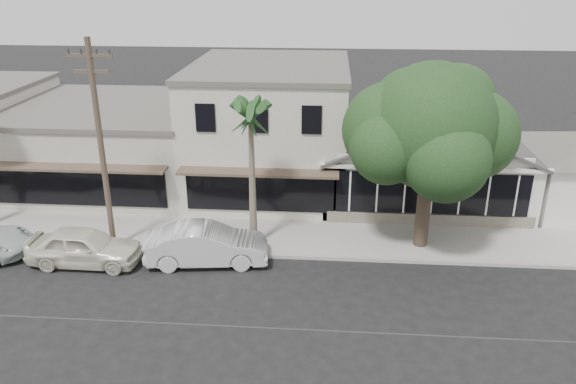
# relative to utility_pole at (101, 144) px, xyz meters

# --- Properties ---
(ground) EXTENTS (140.00, 140.00, 0.00)m
(ground) POSITION_rel_utility_pole_xyz_m (9.00, -5.20, -4.79)
(ground) COLOR black
(ground) RESTS_ON ground
(sidewalk_north) EXTENTS (90.00, 3.50, 0.15)m
(sidewalk_north) POSITION_rel_utility_pole_xyz_m (1.00, 1.55, -4.71)
(sidewalk_north) COLOR #9E9991
(sidewalk_north) RESTS_ON ground
(corner_shop) EXTENTS (10.40, 8.60, 5.10)m
(corner_shop) POSITION_rel_utility_pole_xyz_m (14.00, 7.27, -2.17)
(corner_shop) COLOR white
(corner_shop) RESTS_ON ground
(row_building_near) EXTENTS (8.00, 10.00, 6.50)m
(row_building_near) POSITION_rel_utility_pole_xyz_m (6.00, 8.30, -1.54)
(row_building_near) COLOR beige
(row_building_near) RESTS_ON ground
(row_building_midnear) EXTENTS (10.00, 10.00, 4.20)m
(row_building_midnear) POSITION_rel_utility_pole_xyz_m (-3.00, 8.30, -2.69)
(row_building_midnear) COLOR beige
(row_building_midnear) RESTS_ON ground
(utility_pole) EXTENTS (1.80, 0.24, 9.00)m
(utility_pole) POSITION_rel_utility_pole_xyz_m (0.00, 0.00, 0.00)
(utility_pole) COLOR brown
(utility_pole) RESTS_ON ground
(car_0) EXTENTS (4.65, 1.92, 1.58)m
(car_0) POSITION_rel_utility_pole_xyz_m (-0.68, -1.34, -4.00)
(car_0) COLOR silver
(car_0) RESTS_ON ground
(car_1) EXTENTS (5.16, 2.32, 1.64)m
(car_1) POSITION_rel_utility_pole_xyz_m (4.32, -0.86, -3.97)
(car_1) COLOR silver
(car_1) RESTS_ON ground
(shade_tree) EXTENTS (7.27, 6.58, 8.07)m
(shade_tree) POSITION_rel_utility_pole_xyz_m (13.24, 1.44, 0.52)
(shade_tree) COLOR #423328
(shade_tree) RESTS_ON ground
(palm_east) EXTENTS (2.60, 2.60, 7.01)m
(palm_east) POSITION_rel_utility_pole_xyz_m (6.05, 0.61, 1.18)
(palm_east) COLOR #726651
(palm_east) RESTS_ON ground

